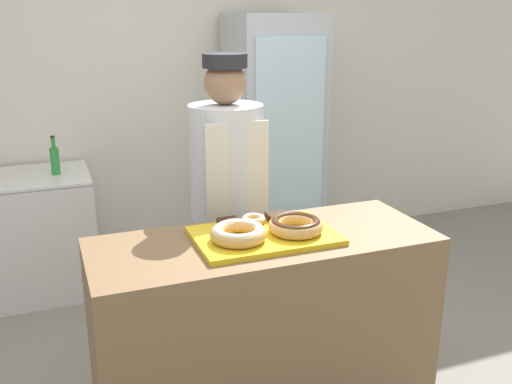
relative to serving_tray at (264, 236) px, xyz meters
name	(u,v)px	position (x,y,z in m)	size (l,w,h in m)	color
wall_back	(158,81)	(0.00, 2.13, 0.44)	(8.00, 0.06, 2.70)	silver
display_counter	(264,331)	(0.00, 0.00, -0.46)	(1.50, 0.58, 0.90)	brown
serving_tray	(264,236)	(0.00, 0.00, 0.00)	(0.60, 0.40, 0.02)	yellow
donut_light_glaze	(238,233)	(-0.13, -0.04, 0.05)	(0.24, 0.24, 0.06)	tan
donut_chocolate_glaze	(296,225)	(0.13, -0.04, 0.05)	(0.24, 0.24, 0.06)	tan
donut_mini_center	(253,219)	(0.00, 0.13, 0.03)	(0.11, 0.11, 0.03)	tan
brownie_back_left	(229,223)	(-0.12, 0.13, 0.03)	(0.09, 0.09, 0.03)	black
brownie_back_right	(277,217)	(0.12, 0.13, 0.03)	(0.09, 0.09, 0.03)	black
baker_person	(227,204)	(0.03, 0.61, -0.05)	(0.38, 0.38, 1.64)	#4C4C51
beverage_fridge	(273,141)	(0.77, 1.75, 0.01)	(0.62, 0.61, 1.83)	#ADB2B7
chest_freezer	(26,235)	(-1.02, 1.75, -0.50)	(0.88, 0.64, 0.82)	silver
bottle_green	(55,160)	(-0.79, 1.72, 0.01)	(0.06, 0.06, 0.26)	#2D8C38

